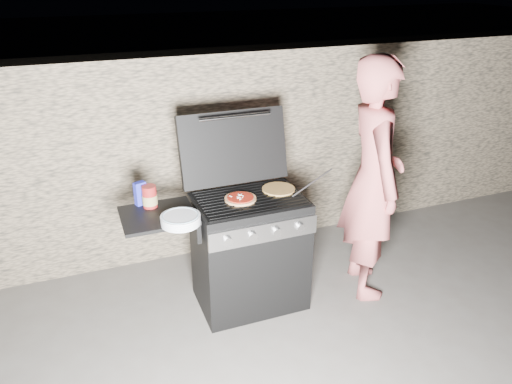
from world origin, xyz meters
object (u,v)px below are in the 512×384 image
object	(u,v)px
pizza_topped	(240,198)
person	(373,180)
gas_grill	(219,258)
sauce_jar	(150,196)

from	to	relation	value
pizza_topped	person	world-z (taller)	person
gas_grill	person	bearing A→B (deg)	-5.90
sauce_jar	pizza_topped	bearing A→B (deg)	-12.55
pizza_topped	sauce_jar	distance (m)	0.64
pizza_topped	person	distance (m)	1.04
gas_grill	person	xyz separation A→B (m)	(1.21, -0.13, 0.50)
gas_grill	pizza_topped	bearing A→B (deg)	-1.87
pizza_topped	sauce_jar	bearing A→B (deg)	167.45
sauce_jar	person	bearing A→B (deg)	-8.85
gas_grill	sauce_jar	bearing A→B (deg)	163.41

